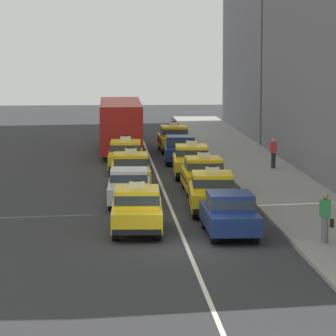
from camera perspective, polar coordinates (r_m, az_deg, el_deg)
ground_plane at (r=34.37m, az=1.12°, el=-4.56°), size 160.00×160.00×0.00m
lane_stripe_left_right at (r=54.07m, az=-0.64°, el=-0.31°), size 0.14×80.00×0.01m
sidewalk_curb at (r=49.75m, az=6.12°, el=-0.91°), size 4.00×90.00×0.15m
taxi_left_nearest at (r=37.24m, az=-1.74°, el=-2.29°), size 1.97×4.62×1.96m
sedan_left_second at (r=43.38m, az=-2.18°, el=-1.01°), size 1.92×4.36×1.58m
taxi_left_third at (r=48.72m, az=-2.09°, el=-0.09°), size 1.85×4.57×1.96m
taxi_left_fourth at (r=55.05m, az=-2.37°, el=0.73°), size 1.99×4.63×1.96m
bus_left_fifth at (r=64.32m, az=-2.67°, el=2.48°), size 2.60×11.22×3.22m
taxi_left_sixth at (r=73.38m, az=-2.68°, el=2.30°), size 2.06×4.65×1.96m
sedan_right_nearest at (r=36.64m, az=3.46°, el=-2.50°), size 1.78×4.31×1.58m
taxi_right_second at (r=41.53m, az=2.48°, el=-1.33°), size 2.05×4.65×1.96m
taxi_right_third at (r=46.98m, az=1.98°, el=-0.35°), size 1.84×4.57×1.96m
taxi_right_fourth at (r=52.56m, az=1.31°, el=0.44°), size 2.01×4.63×1.96m
sedan_right_fifth at (r=58.64m, az=0.67°, el=1.09°), size 1.95×4.37×1.58m
taxi_right_sixth at (r=64.75m, az=0.31°, el=1.68°), size 1.87×4.58×1.96m
pedestrian_near_crosswalk at (r=55.37m, az=5.90°, el=0.82°), size 0.36×0.24×1.60m
pedestrian_mid_block at (r=34.96m, az=8.78°, el=-2.78°), size 0.47×0.24×1.69m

